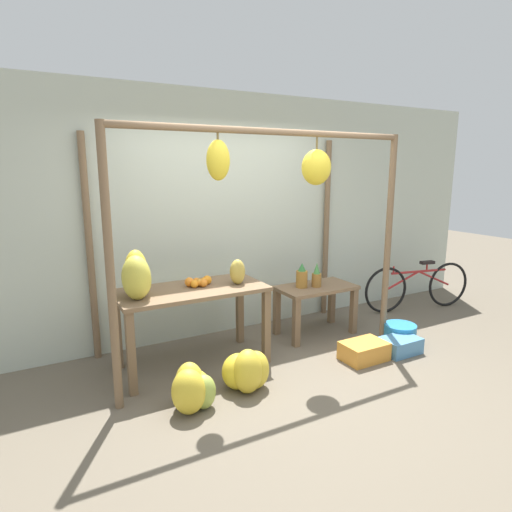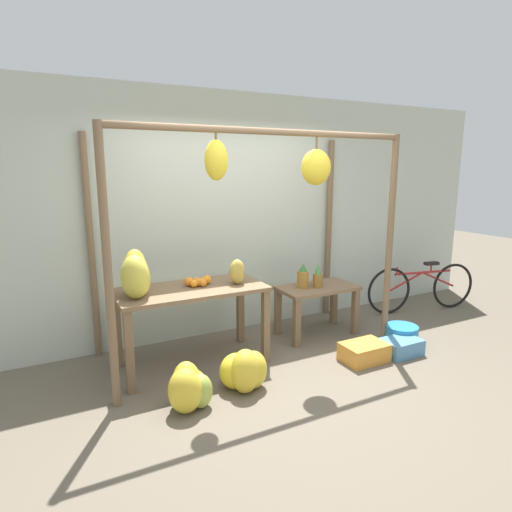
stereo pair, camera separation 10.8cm
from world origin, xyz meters
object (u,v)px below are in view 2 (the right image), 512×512
(parked_bicycle, at_px, (422,287))
(papaya_pile, at_px, (237,272))
(banana_pile_on_table, at_px, (136,276))
(fruit_crate_purple, at_px, (401,347))
(fruit_crate_white, at_px, (364,352))
(banana_pile_ground_left, at_px, (190,388))
(orange_pile, at_px, (199,282))
(pineapple_cluster, at_px, (309,277))
(banana_pile_ground_right, at_px, (244,371))
(blue_bucket, at_px, (402,335))

(parked_bicycle, relative_size, papaya_pile, 6.47)
(banana_pile_on_table, bearing_deg, fruit_crate_purple, -16.11)
(fruit_crate_white, height_order, fruit_crate_purple, fruit_crate_white)
(parked_bicycle, bearing_deg, banana_pile_on_table, -177.16)
(banana_pile_ground_left, distance_m, fruit_crate_white, 1.87)
(parked_bicycle, height_order, papaya_pile, papaya_pile)
(parked_bicycle, xyz_separation_m, papaya_pile, (-2.90, -0.21, 0.59))
(parked_bicycle, bearing_deg, orange_pile, -178.20)
(pineapple_cluster, relative_size, fruit_crate_white, 0.63)
(banana_pile_ground_right, distance_m, blue_bucket, 2.02)
(orange_pile, relative_size, blue_bucket, 0.78)
(orange_pile, bearing_deg, fruit_crate_white, -27.43)
(orange_pile, distance_m, banana_pile_ground_left, 1.10)
(banana_pile_on_table, bearing_deg, pineapple_cluster, 4.52)
(banana_pile_ground_right, relative_size, papaya_pile, 1.83)
(fruit_crate_purple, bearing_deg, orange_pile, 156.84)
(orange_pile, bearing_deg, papaya_pile, -16.72)
(banana_pile_ground_right, height_order, papaya_pile, papaya_pile)
(orange_pile, bearing_deg, banana_pile_ground_left, -115.74)
(fruit_crate_white, xyz_separation_m, papaya_pile, (-1.12, 0.66, 0.83))
(parked_bicycle, bearing_deg, papaya_pile, -175.80)
(pineapple_cluster, bearing_deg, orange_pile, -177.20)
(pineapple_cluster, xyz_separation_m, fruit_crate_white, (0.13, -0.84, -0.62))
(orange_pile, bearing_deg, banana_pile_ground_right, -79.00)
(banana_pile_on_table, relative_size, papaya_pile, 1.80)
(orange_pile, distance_m, parked_bicycle, 3.31)
(banana_pile_ground_right, bearing_deg, papaya_pile, 70.11)
(orange_pile, height_order, banana_pile_ground_right, orange_pile)
(banana_pile_on_table, height_order, banana_pile_ground_right, banana_pile_on_table)
(pineapple_cluster, distance_m, banana_pile_ground_left, 2.02)
(orange_pile, height_order, papaya_pile, papaya_pile)
(pineapple_cluster, relative_size, banana_pile_ground_right, 0.63)
(pineapple_cluster, bearing_deg, blue_bucket, -41.09)
(orange_pile, xyz_separation_m, pineapple_cluster, (1.36, 0.07, -0.13))
(blue_bucket, xyz_separation_m, fruit_crate_purple, (-0.21, -0.20, -0.02))
(banana_pile_on_table, xyz_separation_m, papaya_pile, (0.99, -0.02, -0.07))
(parked_bicycle, distance_m, papaya_pile, 2.97)
(papaya_pile, bearing_deg, orange_pile, 163.28)
(banana_pile_ground_left, height_order, fruit_crate_purple, banana_pile_ground_left)
(banana_pile_ground_right, bearing_deg, banana_pile_ground_left, -174.05)
(blue_bucket, bearing_deg, banana_pile_ground_right, -177.03)
(orange_pile, xyz_separation_m, blue_bucket, (2.16, -0.63, -0.73))
(fruit_crate_white, distance_m, parked_bicycle, 2.00)
(papaya_pile, bearing_deg, banana_pile_ground_left, -137.83)
(blue_bucket, relative_size, fruit_crate_purple, 0.87)
(fruit_crate_white, xyz_separation_m, blue_bucket, (0.67, 0.14, 0.01))
(banana_pile_on_table, xyz_separation_m, pineapple_cluster, (1.99, 0.16, -0.28))
(banana_pile_on_table, bearing_deg, banana_pile_ground_right, -40.03)
(fruit_crate_white, bearing_deg, banana_pile_on_table, 162.10)
(banana_pile_on_table, xyz_separation_m, orange_pile, (0.62, 0.09, -0.15))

